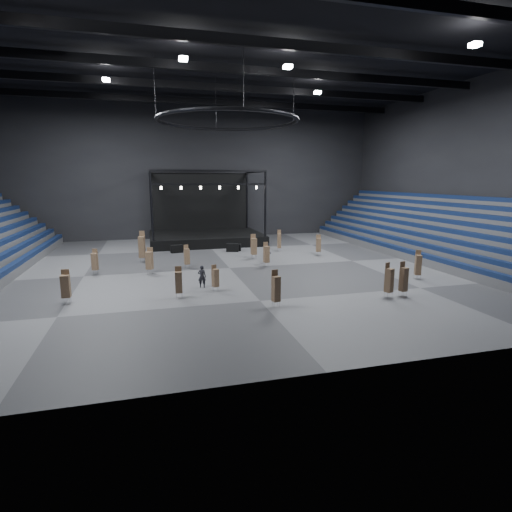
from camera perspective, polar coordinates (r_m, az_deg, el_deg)
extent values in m
plane|color=#515153|center=(36.85, -3.80, -1.72)|extent=(50.00, 50.00, 0.00)
cube|color=black|center=(37.33, -4.18, 26.35)|extent=(50.00, 42.00, 0.20)
cube|color=black|center=(56.73, -8.15, 11.75)|extent=(50.00, 0.20, 18.00)
cube|color=black|center=(15.92, 11.19, 14.23)|extent=(50.00, 0.20, 18.00)
cube|color=black|center=(47.60, 27.67, 10.84)|extent=(0.20, 42.00, 18.00)
cube|color=#0D193B|center=(37.69, -31.95, -1.61)|extent=(0.59, 40.00, 0.40)
cube|color=#4D4D50|center=(45.90, 23.41, 0.38)|extent=(7.20, 40.00, 0.75)
cube|color=#0D193B|center=(43.85, 20.09, 0.92)|extent=(0.59, 40.00, 0.40)
cube|color=#4D4D50|center=(46.11, 23.88, 0.86)|extent=(6.30, 40.00, 1.50)
cube|color=#0D193B|center=(44.25, 21.11, 1.93)|extent=(0.59, 40.00, 0.40)
cube|color=#4D4D50|center=(46.34, 24.35, 1.34)|extent=(5.40, 40.00, 2.25)
cube|color=#0D193B|center=(44.69, 22.11, 2.91)|extent=(0.59, 40.00, 0.40)
cube|color=#4D4D50|center=(46.57, 24.82, 1.81)|extent=(4.50, 40.00, 3.00)
cube|color=#0D193B|center=(45.15, 23.09, 3.87)|extent=(0.59, 40.00, 0.40)
cube|color=#4D4D50|center=(46.81, 25.28, 2.28)|extent=(3.60, 40.00, 3.75)
cube|color=#0D193B|center=(45.63, 24.06, 4.81)|extent=(0.59, 40.00, 0.40)
cube|color=#4D4D50|center=(47.05, 25.73, 2.75)|extent=(2.70, 40.00, 4.50)
cube|color=#0D193B|center=(46.15, 25.00, 5.73)|extent=(0.59, 40.00, 0.40)
cube|color=#4D4D50|center=(47.30, 26.19, 3.20)|extent=(1.80, 40.00, 5.25)
cube|color=#0D193B|center=(46.68, 25.93, 6.63)|extent=(0.59, 40.00, 0.40)
cube|color=#4D4D50|center=(47.56, 26.63, 3.66)|extent=(0.90, 40.00, 6.00)
cube|color=#0D193B|center=(47.24, 26.84, 7.51)|extent=(0.59, 40.00, 0.40)
cube|color=black|center=(51.80, -7.16, 2.55)|extent=(14.00, 10.00, 1.20)
cube|color=black|center=(56.09, -7.96, 7.88)|extent=(13.30, 0.30, 8.00)
cylinder|color=black|center=(46.29, -14.67, 6.90)|extent=(0.24, 0.24, 7.80)
cylinder|color=black|center=(55.47, -14.76, 7.49)|extent=(0.24, 0.24, 7.80)
cylinder|color=black|center=(48.22, 1.34, 7.39)|extent=(0.24, 0.24, 7.80)
cylinder|color=black|center=(57.10, -1.28, 7.93)|extent=(0.24, 0.24, 7.80)
cube|color=black|center=(46.72, -6.61, 12.00)|extent=(13.40, 0.25, 0.25)
cube|color=black|center=(55.83, -8.03, 11.77)|extent=(13.40, 0.25, 0.25)
cube|color=black|center=(46.71, -6.57, 10.16)|extent=(13.40, 0.20, 0.20)
cylinder|color=white|center=(46.23, -13.41, 9.44)|extent=(0.24, 0.24, 0.35)
cylinder|color=white|center=(46.35, -10.65, 9.55)|extent=(0.24, 0.24, 0.35)
cylinder|color=white|center=(46.57, -7.91, 9.63)|extent=(0.24, 0.24, 0.35)
cylinder|color=white|center=(46.90, -5.21, 9.70)|extent=(0.24, 0.24, 0.35)
cylinder|color=white|center=(47.32, -2.55, 9.74)|extent=(0.24, 0.24, 0.35)
cylinder|color=white|center=(47.85, 0.07, 9.77)|extent=(0.24, 0.24, 0.35)
torus|color=black|center=(36.31, -4.07, 18.73)|extent=(12.30, 12.30, 0.30)
cylinder|color=black|center=(38.33, 5.42, 22.08)|extent=(0.04, 0.04, 5.00)
cylinder|color=black|center=(42.54, -5.77, 20.95)|extent=(0.04, 0.04, 5.00)
cylinder|color=black|center=(36.09, -14.30, 22.52)|extent=(0.04, 0.04, 5.00)
cylinder|color=black|center=(31.02, -1.81, 24.82)|extent=(0.04, 0.04, 5.00)
cube|color=black|center=(30.55, -1.34, 28.36)|extent=(49.00, 0.35, 0.70)
cube|color=black|center=(37.12, -4.16, 25.16)|extent=(49.00, 0.35, 0.70)
cube|color=black|center=(43.83, -6.04, 22.90)|extent=(49.00, 0.35, 0.70)
cube|color=black|center=(51.59, -7.54, 21.03)|extent=(49.00, 0.35, 0.70)
cube|color=white|center=(32.47, 28.81, 24.94)|extent=(0.60, 0.60, 0.25)
cube|color=white|center=(40.34, -20.63, 22.50)|extent=(0.60, 0.60, 0.25)
cube|color=white|center=(43.64, 8.80, 22.09)|extent=(0.60, 0.60, 0.25)
cube|color=white|center=(32.58, -10.36, 25.98)|extent=(0.60, 0.60, 0.25)
cube|color=white|center=(34.24, 4.56, 25.35)|extent=(0.60, 0.60, 0.25)
cube|color=black|center=(45.30, -11.27, 1.02)|extent=(1.41, 0.89, 0.87)
cube|color=black|center=(45.20, -3.37, 1.21)|extent=(1.51, 1.11, 0.91)
cube|color=black|center=(45.58, -2.93, 1.24)|extent=(1.34, 0.95, 0.81)
cylinder|color=silver|center=(43.18, 8.74, 0.32)|extent=(0.03, 0.03, 0.41)
cylinder|color=silver|center=(43.53, 8.53, 0.41)|extent=(0.03, 0.03, 0.41)
cylinder|color=silver|center=(43.33, 9.22, 0.34)|extent=(0.03, 0.03, 0.41)
cylinder|color=silver|center=(43.69, 9.01, 0.43)|extent=(0.03, 0.03, 0.41)
cube|color=#806246|center=(43.27, 8.91, 1.59)|extent=(0.62, 0.62, 1.45)
cube|color=#806246|center=(43.37, 8.90, 2.52)|extent=(0.47, 0.20, 0.80)
cylinder|color=silver|center=(29.56, 20.13, -5.17)|extent=(0.03, 0.03, 0.37)
cylinder|color=silver|center=(29.84, 19.74, -5.00)|extent=(0.03, 0.03, 0.37)
cylinder|color=silver|center=(29.76, 20.68, -5.11)|extent=(0.03, 0.03, 0.37)
cylinder|color=silver|center=(30.03, 20.30, -4.94)|extent=(0.03, 0.03, 0.37)
cube|color=#806246|center=(29.55, 20.34, -3.15)|extent=(0.52, 0.52, 1.67)
cube|color=#806246|center=(29.50, 20.18, -1.59)|extent=(0.43, 0.13, 0.92)
cylinder|color=silver|center=(28.92, 18.26, -5.39)|extent=(0.03, 0.03, 0.39)
cylinder|color=silver|center=(29.21, 17.87, -5.20)|extent=(0.03, 0.03, 0.39)
cylinder|color=silver|center=(29.12, 18.87, -5.31)|extent=(0.03, 0.03, 0.39)
cylinder|color=silver|center=(29.41, 18.47, -5.13)|extent=(0.03, 0.03, 0.39)
cube|color=#806246|center=(28.91, 18.49, -3.31)|extent=(0.61, 0.61, 1.65)
cube|color=#806246|center=(28.84, 18.26, -1.74)|extent=(0.43, 0.23, 0.91)
cylinder|color=silver|center=(34.94, 21.97, -2.88)|extent=(0.03, 0.03, 0.38)
cylinder|color=silver|center=(35.22, 21.62, -2.75)|extent=(0.03, 0.03, 0.38)
cylinder|color=silver|center=(35.15, 22.44, -2.84)|extent=(0.03, 0.03, 0.38)
cylinder|color=silver|center=(35.43, 22.09, -2.71)|extent=(0.03, 0.03, 0.38)
cube|color=#806246|center=(34.97, 22.15, -1.19)|extent=(0.59, 0.59, 1.63)
cube|color=#806246|center=(35.01, 22.16, 0.10)|extent=(0.43, 0.21, 0.90)
cylinder|color=silver|center=(36.90, -22.25, -2.20)|extent=(0.03, 0.03, 0.38)
cylinder|color=silver|center=(37.25, -22.19, -2.08)|extent=(0.03, 0.03, 0.38)
cylinder|color=silver|center=(36.86, -21.70, -2.18)|extent=(0.03, 0.03, 0.38)
cylinder|color=silver|center=(37.21, -21.64, -2.06)|extent=(0.03, 0.03, 0.38)
cube|color=#806246|center=(36.87, -22.05, -0.74)|extent=(0.56, 0.56, 1.47)
cube|color=#806246|center=(36.92, -22.01, 0.36)|extent=(0.43, 0.17, 0.81)
cylinder|color=silver|center=(25.49, 2.59, -7.02)|extent=(0.03, 0.03, 0.38)
cylinder|color=silver|center=(25.82, 2.35, -6.79)|extent=(0.03, 0.03, 0.38)
cylinder|color=silver|center=(25.60, 3.37, -6.95)|extent=(0.03, 0.03, 0.38)
cylinder|color=silver|center=(25.92, 3.12, -6.72)|extent=(0.03, 0.03, 0.38)
cube|color=#806246|center=(25.42, 2.88, -4.71)|extent=(0.53, 0.53, 1.63)
cube|color=#806246|center=(25.39, 2.69, -2.94)|extent=(0.44, 0.14, 0.90)
cylinder|color=silver|center=(37.22, 1.31, -1.27)|extent=(0.03, 0.03, 0.39)
cylinder|color=silver|center=(37.57, 1.15, -1.16)|extent=(0.03, 0.03, 0.39)
cylinder|color=silver|center=(37.32, 1.85, -1.24)|extent=(0.03, 0.03, 0.39)
cylinder|color=silver|center=(37.67, 1.69, -1.12)|extent=(0.03, 0.03, 0.39)
cube|color=#806246|center=(37.25, 1.51, 0.25)|extent=(0.55, 0.55, 1.54)
cube|color=#806246|center=(37.30, 1.37, 1.38)|extent=(0.45, 0.14, 0.84)
cylinder|color=silver|center=(37.07, -10.05, -1.50)|extent=(0.03, 0.03, 0.37)
cylinder|color=silver|center=(37.41, -10.09, -1.39)|extent=(0.03, 0.03, 0.37)
cylinder|color=silver|center=(37.10, -9.51, -1.48)|extent=(0.03, 0.03, 0.37)
cylinder|color=silver|center=(37.44, -9.56, -1.37)|extent=(0.03, 0.03, 0.37)
cube|color=#806246|center=(37.07, -9.85, -0.07)|extent=(0.52, 0.52, 1.44)
cube|color=#806246|center=(37.12, -9.97, 1.00)|extent=(0.42, 0.14, 0.79)
cylinder|color=silver|center=(45.35, 3.18, 0.89)|extent=(0.03, 0.03, 0.35)
cylinder|color=silver|center=(45.66, 3.05, 0.96)|extent=(0.03, 0.03, 0.35)
cylinder|color=silver|center=(45.45, 3.58, 0.91)|extent=(0.03, 0.03, 0.35)
cylinder|color=silver|center=(45.76, 3.45, 0.98)|extent=(0.03, 0.03, 0.35)
cube|color=#806246|center=(45.39, 3.33, 2.19)|extent=(0.52, 0.52, 1.67)
cube|color=#806246|center=(45.46, 3.33, 3.20)|extent=(0.41, 0.16, 0.92)
cylinder|color=silver|center=(40.76, -16.20, -0.59)|extent=(0.03, 0.03, 0.45)
cylinder|color=silver|center=(41.18, -16.19, -0.48)|extent=(0.03, 0.03, 0.45)
cylinder|color=silver|center=(40.75, -15.60, -0.56)|extent=(0.03, 0.03, 0.45)
cylinder|color=silver|center=(41.17, -15.60, -0.45)|extent=(0.03, 0.03, 0.45)
cube|color=#806246|center=(40.74, -15.99, 1.24)|extent=(0.68, 0.68, 2.10)
cube|color=#806246|center=(40.81, -15.97, 2.67)|extent=(0.52, 0.22, 1.15)
cylinder|color=silver|center=(29.16, -6.06, -4.80)|extent=(0.03, 0.03, 0.34)
cylinder|color=silver|center=(29.47, -6.16, -4.63)|extent=(0.03, 0.03, 0.34)
cylinder|color=silver|center=(29.21, -5.43, -4.76)|extent=(0.03, 0.03, 0.34)
cylinder|color=silver|center=(29.52, -5.53, -4.59)|extent=(0.03, 0.03, 0.34)
cube|color=#806246|center=(29.13, -5.83, -3.13)|extent=(0.54, 0.54, 1.30)
cube|color=#806246|center=(29.14, -6.04, -1.92)|extent=(0.38, 0.21, 0.72)
cylinder|color=silver|center=(35.37, -15.25, -2.25)|extent=(0.03, 0.03, 0.45)
cylinder|color=silver|center=(35.78, -15.25, -2.10)|extent=(0.03, 0.03, 0.45)
cylinder|color=silver|center=(35.37, -14.57, -2.22)|extent=(0.03, 0.03, 0.45)
cylinder|color=silver|center=(35.78, -14.58, -2.07)|extent=(0.03, 0.03, 0.45)
cube|color=#806246|center=(35.37, -14.99, -0.62)|extent=(0.69, 0.69, 1.51)
cube|color=#806246|center=(35.45, -14.92, 0.56)|extent=(0.50, 0.25, 0.83)
cylinder|color=silver|center=(40.84, -0.53, -0.14)|extent=(0.03, 0.03, 0.44)
cylinder|color=silver|center=(41.24, -0.67, -0.03)|extent=(0.03, 0.03, 0.44)
cylinder|color=silver|center=(40.94, 0.05, -0.11)|extent=(0.03, 0.03, 0.44)
cylinder|color=silver|center=(41.34, -0.11, 0.00)|extent=(0.03, 0.03, 0.44)
cube|color=#806246|center=(40.90, -0.32, 1.38)|extent=(0.57, 0.57, 1.67)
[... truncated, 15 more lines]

